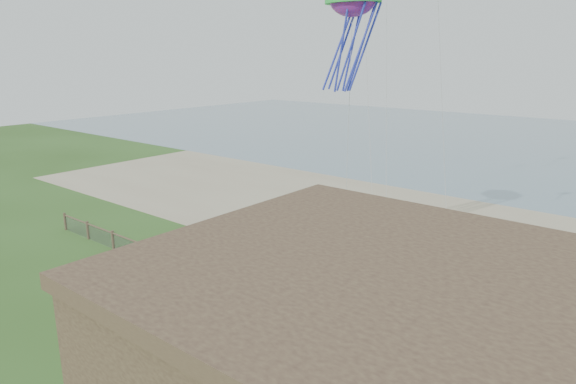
# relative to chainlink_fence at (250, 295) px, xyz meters

# --- Properties ---
(ground) EXTENTS (160.00, 160.00, 0.00)m
(ground) POSITION_rel_chainlink_fence_xyz_m (0.00, -6.00, -0.55)
(ground) COLOR #2F4F1B
(ground) RESTS_ON ground
(sand_beach) EXTENTS (72.00, 20.00, 0.02)m
(sand_beach) POSITION_rel_chainlink_fence_xyz_m (0.00, 16.00, -0.55)
(sand_beach) COLOR tan
(sand_beach) RESTS_ON ground
(ocean) EXTENTS (160.00, 68.00, 0.02)m
(ocean) POSITION_rel_chainlink_fence_xyz_m (0.00, 60.00, -0.55)
(ocean) COLOR slate
(ocean) RESTS_ON ground
(chainlink_fence) EXTENTS (36.20, 0.20, 1.25)m
(chainlink_fence) POSITION_rel_chainlink_fence_xyz_m (0.00, 0.00, 0.00)
(chainlink_fence) COLOR #4D3D2B
(chainlink_fence) RESTS_ON ground
(picnic_table) EXTENTS (2.47, 2.20, 0.86)m
(picnic_table) POSITION_rel_chainlink_fence_xyz_m (5.20, -1.87, -0.12)
(picnic_table) COLOR brown
(picnic_table) RESTS_ON ground
(octopus_kite) EXTENTS (3.77, 3.31, 6.47)m
(octopus_kite) POSITION_rel_chainlink_fence_xyz_m (1.15, 6.72, 12.73)
(octopus_kite) COLOR #F52666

